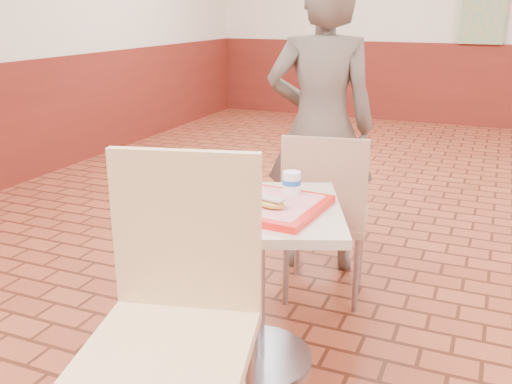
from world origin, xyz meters
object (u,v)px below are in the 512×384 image
at_px(long_john_donut, 270,203).
at_px(paper_cup, 292,183).
at_px(main_table, 256,260).
at_px(ring_donut, 236,189).
at_px(customer, 321,128).
at_px(serving_tray, 256,203).
at_px(chair_main_front, 177,306).
at_px(chair_main_back, 325,210).

height_order(long_john_donut, paper_cup, paper_cup).
bearing_deg(long_john_donut, main_table, 140.17).
distance_m(main_table, long_john_donut, 0.30).
xyz_separation_m(ring_donut, paper_cup, (0.21, 0.07, 0.03)).
height_order(customer, serving_tray, customer).
xyz_separation_m(long_john_donut, paper_cup, (0.02, 0.18, 0.03)).
bearing_deg(chair_main_front, serving_tray, 75.89).
bearing_deg(long_john_donut, serving_tray, 140.17).
relative_size(main_table, long_john_donut, 5.09).
xyz_separation_m(chair_main_front, customer, (-0.05, 1.62, 0.23)).
bearing_deg(serving_tray, long_john_donut, -39.83).
height_order(customer, ring_donut, customer).
bearing_deg(chair_main_front, ring_donut, 85.08).
height_order(chair_main_front, long_john_donut, chair_main_front).
height_order(main_table, paper_cup, paper_cup).
bearing_deg(customer, main_table, 75.52).
relative_size(customer, long_john_donut, 11.88).
bearing_deg(paper_cup, chair_main_front, -98.28).
height_order(chair_main_back, long_john_donut, chair_main_back).
relative_size(ring_donut, long_john_donut, 0.76).
distance_m(chair_main_back, long_john_donut, 0.74).
relative_size(serving_tray, ring_donut, 4.91).
bearing_deg(serving_tray, chair_main_back, 80.98).
relative_size(main_table, ring_donut, 6.72).
xyz_separation_m(chair_main_front, paper_cup, (0.10, 0.72, 0.20)).
distance_m(main_table, serving_tray, 0.24).
bearing_deg(chair_main_back, ring_donut, 61.15).
height_order(chair_main_back, ring_donut, chair_main_back).
xyz_separation_m(chair_main_front, long_john_donut, (0.08, 0.53, 0.17)).
relative_size(chair_main_front, customer, 0.63).
bearing_deg(paper_cup, main_table, -132.29).
distance_m(serving_tray, ring_donut, 0.12).
relative_size(main_table, chair_main_front, 0.68).
height_order(chair_main_front, serving_tray, chair_main_front).
height_order(chair_main_front, paper_cup, chair_main_front).
relative_size(main_table, customer, 0.43).
bearing_deg(ring_donut, paper_cup, 19.40).
height_order(chair_main_front, customer, customer).
xyz_separation_m(serving_tray, paper_cup, (0.10, 0.11, 0.06)).
distance_m(chair_main_front, serving_tray, 0.62).
xyz_separation_m(customer, serving_tray, (0.05, -1.02, -0.10)).
distance_m(chair_main_back, customer, 0.53).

